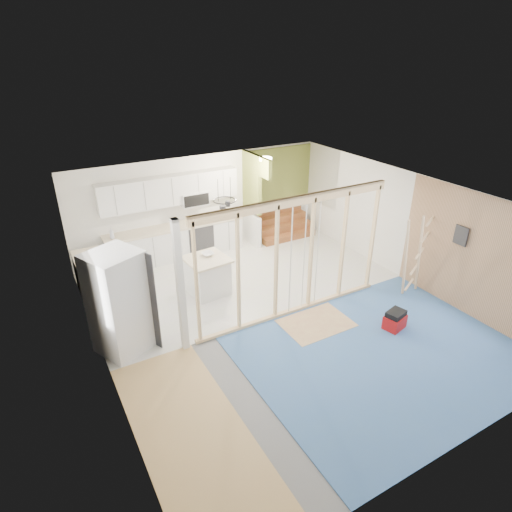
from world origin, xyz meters
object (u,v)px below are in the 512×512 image
fridge (120,303)px  ladder (414,256)px  toolbox (395,320)px  island (207,276)px

fridge → ladder: 6.21m
ladder → toolbox: bearing=-169.8°
island → toolbox: island is taller
fridge → toolbox: fridge is taller
island → fridge: bearing=-158.6°
fridge → island: size_ratio=2.02×
toolbox → ladder: (1.24, 0.79, 0.80)m
island → ladder: (3.93, -2.33, 0.55)m
fridge → toolbox: (4.84, -2.03, -0.80)m
fridge → island: (2.15, 1.09, -0.55)m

